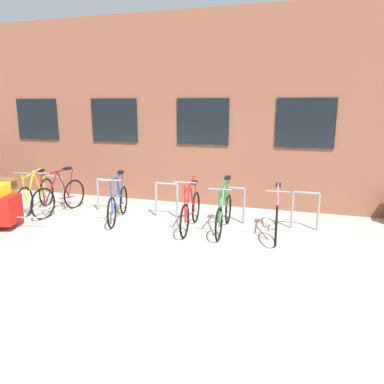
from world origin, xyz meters
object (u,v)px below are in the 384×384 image
at_px(bicycle_yellow, 36,195).
at_px(bicycle_blue, 118,203).
at_px(bicycle_green, 224,213).
at_px(bicycle_pink, 277,215).
at_px(bicycle_maroon, 59,196).
at_px(bicycle_red, 191,211).

bearing_deg(bicycle_yellow, bicycle_blue, -1.53).
height_order(bicycle_blue, bicycle_green, bicycle_green).
bearing_deg(bicycle_pink, bicycle_green, -177.83).
bearing_deg(bicycle_yellow, bicycle_maroon, 2.29).
relative_size(bicycle_pink, bicycle_yellow, 1.06).
distance_m(bicycle_red, bicycle_green, 0.68).
height_order(bicycle_pink, bicycle_blue, bicycle_blue).
xyz_separation_m(bicycle_maroon, bicycle_yellow, (-0.63, -0.03, -0.01)).
bearing_deg(bicycle_blue, bicycle_red, -4.17).
relative_size(bicycle_red, bicycle_green, 0.97).
bearing_deg(bicycle_yellow, bicycle_pink, -0.57).
relative_size(bicycle_pink, bicycle_green, 1.03).
distance_m(bicycle_pink, bicycle_blue, 3.42).
height_order(bicycle_pink, bicycle_green, bicycle_green).
bearing_deg(bicycle_blue, bicycle_maroon, 176.93).
distance_m(bicycle_blue, bicycle_maroon, 1.57).
bearing_deg(bicycle_pink, bicycle_yellow, 179.43).
relative_size(bicycle_red, bicycle_yellow, 1.00).
distance_m(bicycle_pink, bicycle_green, 1.04).
height_order(bicycle_red, bicycle_green, bicycle_red).
bearing_deg(bicycle_maroon, bicycle_blue, -3.07).
height_order(bicycle_maroon, bicycle_red, bicycle_red).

